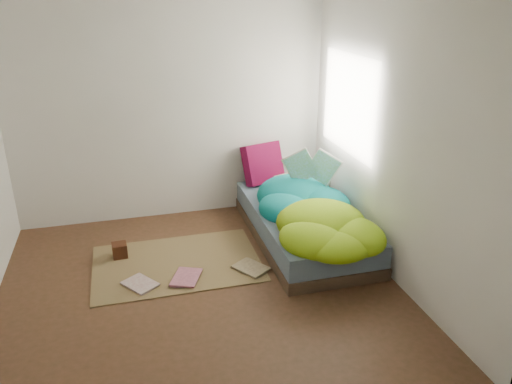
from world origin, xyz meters
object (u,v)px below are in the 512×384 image
open_book (312,158)px  floor_book_a (130,289)px  bed (303,225)px  wooden_box (120,250)px  pillow_magenta (263,163)px  floor_book_b (174,277)px

open_book → floor_book_a: size_ratio=1.66×
bed → wooden_box: size_ratio=14.17×
floor_book_a → wooden_box: bearing=61.1°
pillow_magenta → wooden_box: bearing=-173.2°
bed → pillow_magenta: 1.01m
pillow_magenta → open_book: open_book is taller
wooden_box → floor_book_b: (0.47, -0.55, -0.06)m
pillow_magenta → bed: bearing=-96.6°
floor_book_b → open_book: bearing=46.2°
open_book → floor_book_a: (-1.99, -0.76, -0.81)m
floor_book_a → bed: bearing=-18.5°
bed → floor_book_b: 1.51m
open_book → wooden_box: bearing=-154.7°
pillow_magenta → open_book: bearing=-82.1°
pillow_magenta → floor_book_a: bearing=-156.8°
pillow_magenta → wooden_box: pillow_magenta is taller
bed → floor_book_a: 1.92m
wooden_box → floor_book_b: 0.73m
bed → open_book: (0.15, 0.21, 0.66)m
floor_book_b → bed: bearing=41.0°
bed → open_book: bearing=53.7°
pillow_magenta → wooden_box: 1.96m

